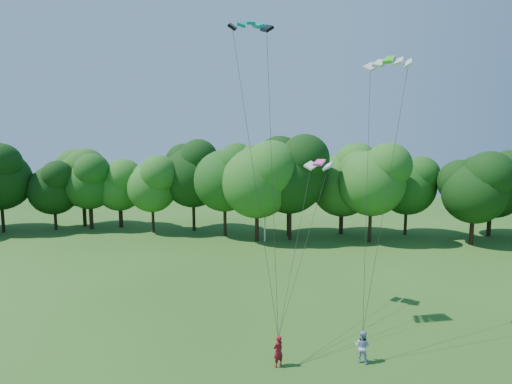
# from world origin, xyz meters

# --- Properties ---
(utility_pole) EXTENTS (1.41, 0.48, 7.24)m
(utility_pole) POSITION_xyz_m (-1.29, 32.85, 3.75)
(utility_pole) COLOR silver
(utility_pole) RESTS_ON ground
(kite_flyer_left) EXTENTS (0.73, 0.73, 1.71)m
(kite_flyer_left) POSITION_xyz_m (1.83, 5.84, 0.85)
(kite_flyer_left) COLOR maroon
(kite_flyer_left) RESTS_ON ground
(kite_flyer_right) EXTENTS (1.08, 1.00, 1.77)m
(kite_flyer_right) POSITION_xyz_m (6.33, 6.81, 0.89)
(kite_flyer_right) COLOR #A2B1E1
(kite_flyer_right) RESTS_ON ground
(kite_teal) EXTENTS (2.76, 1.77, 0.57)m
(kite_teal) POSITION_xyz_m (-0.22, 10.28, 18.87)
(kite_teal) COLOR #048C84
(kite_teal) RESTS_ON ground
(kite_green) EXTENTS (2.89, 2.11, 0.64)m
(kite_green) POSITION_xyz_m (7.88, 10.39, 16.57)
(kite_green) COLOR #32DC21
(kite_green) RESTS_ON ground
(kite_pink) EXTENTS (2.15, 1.66, 0.44)m
(kite_pink) POSITION_xyz_m (4.19, 14.29, 10.44)
(kite_pink) COLOR #FB45A4
(kite_pink) RESTS_ON ground
(tree_back_west) EXTENTS (8.29, 8.29, 12.06)m
(tree_back_west) POSITION_xyz_m (-27.68, 38.95, 7.53)
(tree_back_west) COLOR #321C14
(tree_back_west) RESTS_ON ground
(tree_back_center) EXTENTS (9.47, 9.47, 13.77)m
(tree_back_center) POSITION_xyz_m (1.48, 36.39, 8.60)
(tree_back_center) COLOR #341D14
(tree_back_center) RESTS_ON ground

